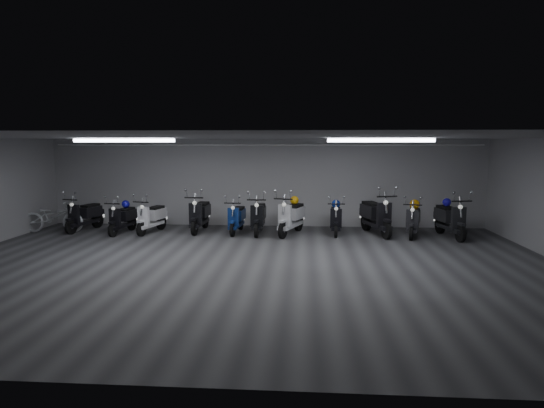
# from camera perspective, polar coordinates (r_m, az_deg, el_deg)

# --- Properties ---
(floor) EXTENTS (14.00, 10.00, 0.01)m
(floor) POSITION_cam_1_polar(r_m,az_deg,el_deg) (10.07, -3.36, -7.82)
(floor) COLOR #39393B
(floor) RESTS_ON ground
(ceiling) EXTENTS (14.00, 10.00, 0.01)m
(ceiling) POSITION_cam_1_polar(r_m,az_deg,el_deg) (9.71, -3.49, 8.38)
(ceiling) COLOR gray
(ceiling) RESTS_ON ground
(back_wall) EXTENTS (14.00, 0.01, 2.80)m
(back_wall) POSITION_cam_1_polar(r_m,az_deg,el_deg) (14.74, -0.93, 2.64)
(back_wall) COLOR #9B9A9D
(back_wall) RESTS_ON ground
(front_wall) EXTENTS (14.00, 0.01, 2.80)m
(front_wall) POSITION_cam_1_polar(r_m,az_deg,el_deg) (4.96, -10.93, -7.37)
(front_wall) COLOR #9B9A9D
(front_wall) RESTS_ON ground
(fluor_strip_left) EXTENTS (2.40, 0.18, 0.08)m
(fluor_strip_left) POSITION_cam_1_polar(r_m,az_deg,el_deg) (11.45, -18.01, 7.57)
(fluor_strip_left) COLOR white
(fluor_strip_left) RESTS_ON ceiling
(fluor_strip_right) EXTENTS (2.40, 0.18, 0.08)m
(fluor_strip_right) POSITION_cam_1_polar(r_m,az_deg,el_deg) (10.77, 13.41, 7.76)
(fluor_strip_right) COLOR white
(fluor_strip_right) RESTS_ON ceiling
(conduit) EXTENTS (13.60, 0.05, 0.05)m
(conduit) POSITION_cam_1_polar(r_m,az_deg,el_deg) (14.60, -0.97, 7.39)
(conduit) COLOR white
(conduit) RESTS_ON back_wall
(scooter_0) EXTENTS (0.99, 1.81, 1.28)m
(scooter_0) POSITION_cam_1_polar(r_m,az_deg,el_deg) (15.08, -22.45, -0.73)
(scooter_0) COLOR black
(scooter_0) RESTS_ON floor
(scooter_1) EXTENTS (0.76, 1.66, 1.19)m
(scooter_1) POSITION_cam_1_polar(r_m,az_deg,el_deg) (14.24, -18.23, -1.16)
(scooter_1) COLOR black
(scooter_1) RESTS_ON floor
(scooter_2) EXTENTS (0.91, 1.75, 1.24)m
(scooter_2) POSITION_cam_1_polar(r_m,az_deg,el_deg) (14.10, -14.86, -1.03)
(scooter_2) COLOR white
(scooter_2) RESTS_ON floor
(scooter_3) EXTENTS (0.70, 1.88, 1.38)m
(scooter_3) POSITION_cam_1_polar(r_m,az_deg,el_deg) (13.99, -9.03, -0.64)
(scooter_3) COLOR black
(scooter_3) RESTS_ON floor
(scooter_4) EXTENTS (0.67, 1.66, 1.21)m
(scooter_4) POSITION_cam_1_polar(r_m,az_deg,el_deg) (13.63, -4.44, -1.16)
(scooter_4) COLOR navy
(scooter_4) RESTS_ON floor
(scooter_5) EXTENTS (0.61, 1.81, 1.35)m
(scooter_5) POSITION_cam_1_polar(r_m,az_deg,el_deg) (13.49, -1.70, -0.92)
(scooter_5) COLOR black
(scooter_5) RESTS_ON floor
(scooter_6) EXTENTS (1.24, 1.98, 1.40)m
(scooter_6) POSITION_cam_1_polar(r_m,az_deg,el_deg) (13.36, 2.41, -0.91)
(scooter_6) COLOR silver
(scooter_6) RESTS_ON floor
(scooter_7) EXTENTS (0.63, 1.65, 1.21)m
(scooter_7) POSITION_cam_1_polar(r_m,az_deg,el_deg) (13.56, 7.99, -1.25)
(scooter_7) COLOR black
(scooter_7) RESTS_ON floor
(scooter_8) EXTENTS (1.22, 2.12, 1.50)m
(scooter_8) POSITION_cam_1_polar(r_m,az_deg,el_deg) (13.68, 12.90, -0.68)
(scooter_8) COLOR black
(scooter_8) RESTS_ON floor
(scooter_9) EXTENTS (1.03, 1.75, 1.24)m
(scooter_9) POSITION_cam_1_polar(r_m,az_deg,el_deg) (13.67, 17.28, -1.39)
(scooter_9) COLOR black
(scooter_9) RESTS_ON floor
(bicycle) EXTENTS (1.83, 0.77, 1.16)m
(bicycle) POSITION_cam_1_polar(r_m,az_deg,el_deg) (15.25, -25.71, -1.06)
(bicycle) COLOR white
(bicycle) RESTS_ON floor
(scooter_10) EXTENTS (0.90, 1.95, 1.40)m
(scooter_10) POSITION_cam_1_polar(r_m,az_deg,el_deg) (13.88, 21.43, -1.11)
(scooter_10) COLOR black
(scooter_10) RESTS_ON floor
(helmet_0) EXTENTS (0.23, 0.23, 0.23)m
(helmet_0) POSITION_cam_1_polar(r_m,az_deg,el_deg) (14.40, -17.83, -0.01)
(helmet_0) COLOR #0F0D8F
(helmet_0) RESTS_ON scooter_1
(helmet_1) EXTENTS (0.29, 0.29, 0.29)m
(helmet_1) POSITION_cam_1_polar(r_m,az_deg,el_deg) (13.86, 17.41, -0.04)
(helmet_1) COLOR orange
(helmet_1) RESTS_ON scooter_9
(helmet_2) EXTENTS (0.26, 0.26, 0.26)m
(helmet_2) POSITION_cam_1_polar(r_m,az_deg,el_deg) (13.74, 8.00, 0.01)
(helmet_2) COLOR navy
(helmet_2) RESTS_ON scooter_7
(helmet_3) EXTENTS (0.26, 0.26, 0.26)m
(helmet_3) POSITION_cam_1_polar(r_m,az_deg,el_deg) (13.56, 2.82, 0.47)
(helmet_3) COLOR #EFA50E
(helmet_3) RESTS_ON scooter_6
(helmet_4) EXTENTS (0.24, 0.24, 0.24)m
(helmet_4) POSITION_cam_1_polar(r_m,az_deg,el_deg) (14.08, 21.02, 0.20)
(helmet_4) COLOR #180EA0
(helmet_4) RESTS_ON scooter_10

